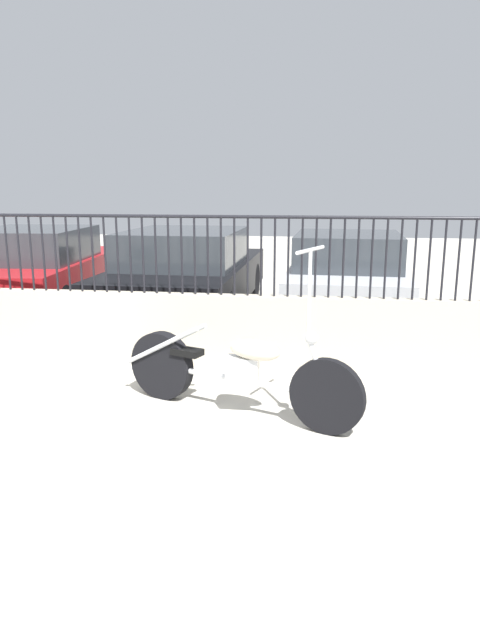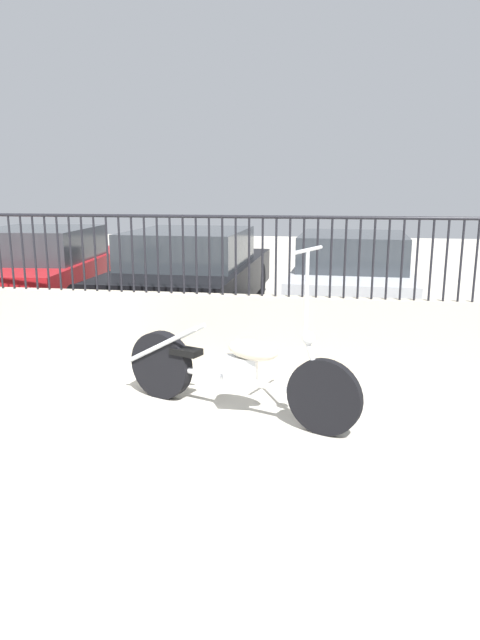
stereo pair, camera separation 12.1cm
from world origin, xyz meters
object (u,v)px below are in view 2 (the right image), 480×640
(motorcycle_white, at_px, (224,369))
(car_silver, at_px, (351,275))
(car_black, at_px, (192,272))
(car_red, at_px, (45,269))

(motorcycle_white, bearing_deg, car_silver, 95.22)
(car_black, xyz_separation_m, car_silver, (2.50, 0.23, -0.02))
(motorcycle_white, height_order, car_red, motorcycle_white)
(car_red, xyz_separation_m, car_black, (2.49, 0.04, -0.00))
(motorcycle_white, height_order, car_silver, motorcycle_white)
(motorcycle_white, xyz_separation_m, car_black, (-1.25, 3.95, 0.28))
(motorcycle_white, distance_m, car_silver, 4.37)
(car_black, bearing_deg, car_silver, -83.47)
(motorcycle_white, distance_m, car_red, 5.42)
(car_red, bearing_deg, car_black, -93.45)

